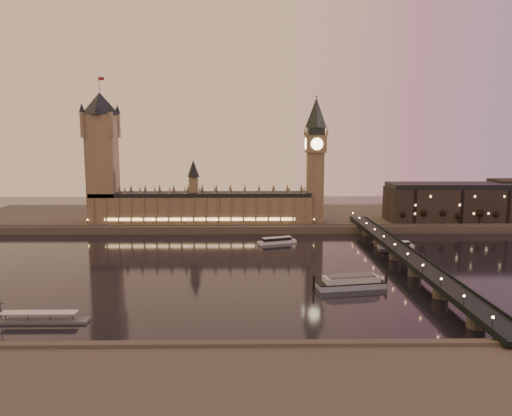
{
  "coord_description": "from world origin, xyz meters",
  "views": [
    {
      "loc": [
        -0.41,
        -287.86,
        77.53
      ],
      "look_at": [
        4.1,
        35.0,
        30.63
      ],
      "focal_mm": 35.0,
      "sensor_mm": 36.0,
      "label": 1
    }
  ],
  "objects_px": {
    "pontoon_pier": "(41,319)",
    "cruise_boat_a": "(277,241)",
    "moored_barge": "(351,282)",
    "cruise_boat_b": "(396,245)"
  },
  "relations": [
    {
      "from": "cruise_boat_a",
      "to": "cruise_boat_b",
      "type": "relative_size",
      "value": 1.15
    },
    {
      "from": "cruise_boat_a",
      "to": "cruise_boat_b",
      "type": "bearing_deg",
      "value": -30.48
    },
    {
      "from": "cruise_boat_a",
      "to": "pontoon_pier",
      "type": "distance_m",
      "value": 187.27
    },
    {
      "from": "cruise_boat_a",
      "to": "moored_barge",
      "type": "height_order",
      "value": "moored_barge"
    },
    {
      "from": "moored_barge",
      "to": "cruise_boat_a",
      "type": "bearing_deg",
      "value": 96.63
    },
    {
      "from": "pontoon_pier",
      "to": "cruise_boat_a",
      "type": "bearing_deg",
      "value": 54.86
    },
    {
      "from": "cruise_boat_b",
      "to": "moored_barge",
      "type": "relative_size",
      "value": 0.63
    },
    {
      "from": "cruise_boat_a",
      "to": "cruise_boat_b",
      "type": "xyz_separation_m",
      "value": [
        82.3,
        -15.74,
        -0.01
      ]
    },
    {
      "from": "cruise_boat_a",
      "to": "moored_barge",
      "type": "bearing_deg",
      "value": -93.15
    },
    {
      "from": "moored_barge",
      "to": "pontoon_pier",
      "type": "relative_size",
      "value": 1.02
    }
  ]
}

